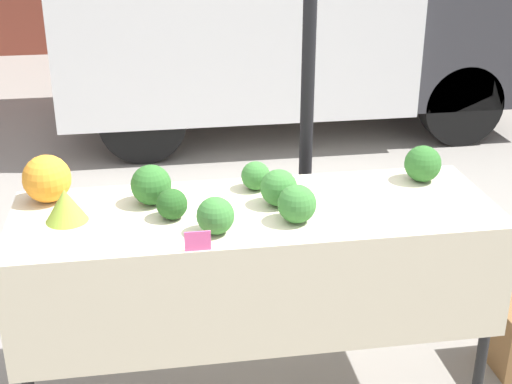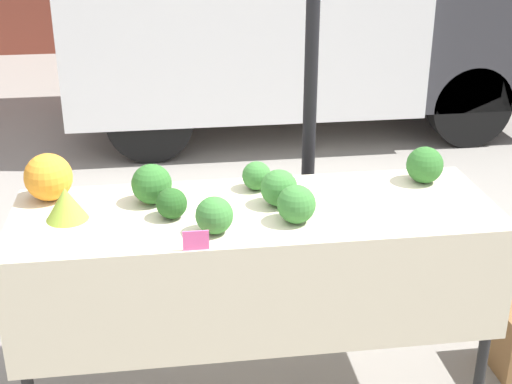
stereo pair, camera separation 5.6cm
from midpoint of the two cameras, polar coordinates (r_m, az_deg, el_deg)
The scene contains 14 objects.
ground_plane at distance 3.61m, azimuth -0.46°, elevation -14.70°, with size 40.00×40.00×0.00m, color gray.
tent_pole at distance 3.68m, azimuth 3.74°, elevation 9.08°, with size 0.07×0.07×2.64m.
parked_truck at distance 6.97m, azimuth 1.24°, elevation 15.06°, with size 4.30×2.14×2.24m.
market_table at distance 3.12m, azimuth -0.32°, elevation -3.97°, with size 2.13×0.72×0.92m.
orange_cauliflower at distance 3.30m, azimuth -16.86°, elevation 1.02°, with size 0.21×0.21×0.21m.
romanesco_head at distance 3.10m, azimuth -15.49°, elevation -1.03°, with size 0.18×0.18×0.14m.
broccoli_head_0 at distance 3.47m, azimuth 12.75°, elevation 2.22°, with size 0.17×0.17×0.17m.
broccoli_head_1 at distance 2.89m, azimuth -3.82°, elevation -1.90°, with size 0.16×0.16×0.16m.
broccoli_head_2 at distance 3.18m, azimuth -8.89°, elevation 0.57°, with size 0.18×0.18×0.18m.
broccoli_head_3 at distance 3.13m, azimuth 1.33°, elevation 0.34°, with size 0.16×0.16×0.16m.
broccoli_head_4 at distance 3.30m, azimuth -0.51°, elevation 1.31°, with size 0.14×0.14×0.14m.
broccoli_head_5 at distance 3.03m, azimuth -7.27°, elevation -0.97°, with size 0.13×0.13×0.13m.
broccoli_head_6 at distance 2.98m, azimuth 2.76°, elevation -0.96°, with size 0.16×0.16×0.16m.
price_sign at distance 2.77m, azimuth -5.26°, elevation -3.93°, with size 0.10×0.01×0.08m.
Camera 1 is at (-0.44, -2.80, 2.24)m, focal length 50.00 mm.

